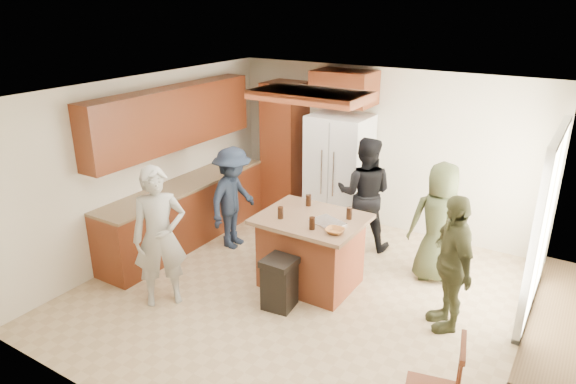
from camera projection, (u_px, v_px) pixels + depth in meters
The scene contains 11 objects.
person_front_left at pixel (160, 237), 5.95m from camera, with size 0.62×0.45×1.71m, color #9C9B94.
person_behind_left at pixel (365, 194), 7.34m from camera, with size 0.81×0.50×1.66m, color black.
person_behind_right at pixel (440, 223), 6.49m from camera, with size 0.77×0.50×1.58m, color #333A21.
person_side_right at pixel (452, 263), 5.51m from camera, with size 0.92×0.47×1.56m, color #3D3F24.
person_counter at pixel (233, 198), 7.38m from camera, with size 0.97×0.45×1.51m, color #1A2334.
left_cabinetry at pixel (182, 181), 7.48m from camera, with size 0.64×3.00×2.30m.
back_wall_units at pixel (299, 134), 8.31m from camera, with size 1.80×0.60×2.45m.
refrigerator at pixel (339, 172), 8.03m from camera, with size 0.90×0.76×1.80m.
kitchen_island at pixel (311, 250), 6.45m from camera, with size 1.28×1.03×0.93m.
island_items at pixel (324, 221), 6.09m from camera, with size 0.90×0.71×0.15m.
trash_bin at pixel (279, 283), 6.02m from camera, with size 0.38×0.38×0.63m.
Camera 1 is at (2.80, -4.77, 3.45)m, focal length 32.00 mm.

